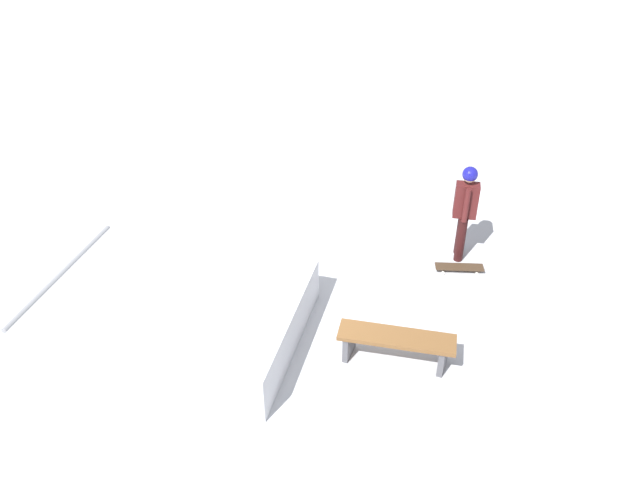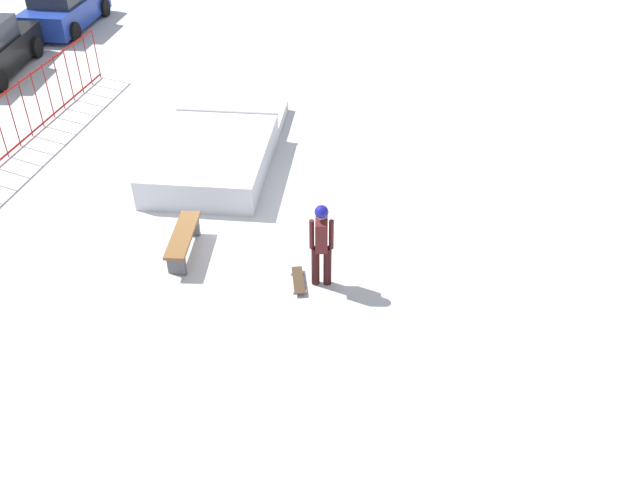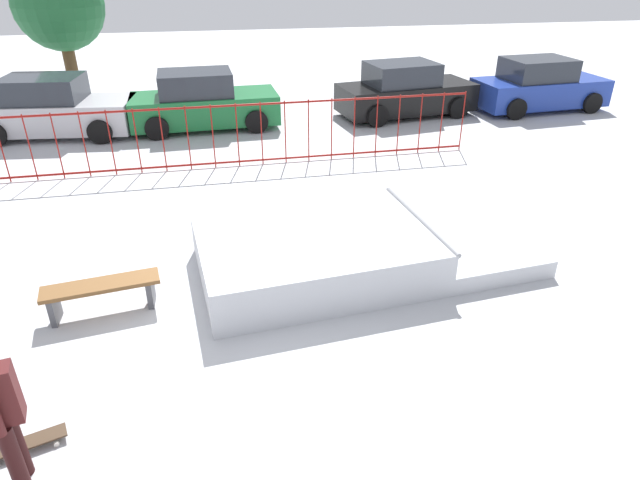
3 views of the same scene
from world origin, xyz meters
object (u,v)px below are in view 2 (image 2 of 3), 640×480
skater (321,240)px  parked_car_blue (64,7)px  skate_ramp (216,151)px  skateboard (298,280)px  park_bench (183,239)px

skater → parked_car_blue: (12.19, 12.04, -0.28)m
skate_ramp → parked_car_blue: parked_car_blue is taller
skateboard → parked_car_blue: parked_car_blue is taller
skate_ramp → park_bench: bearing=-177.3°
skate_ramp → parked_car_blue: bearing=39.5°
skater → skateboard: skater is taller
skate_ramp → skater: 5.30m
skater → skateboard: 1.03m
skater → park_bench: (0.33, 2.85, -0.65)m
skater → park_bench: size_ratio=1.05×
skater → park_bench: skater is taller
skate_ramp → skateboard: 5.08m
parked_car_blue → skateboard: bearing=-141.9°
skate_ramp → skateboard: bearing=-150.0°
park_bench → parked_car_blue: bearing=37.8°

